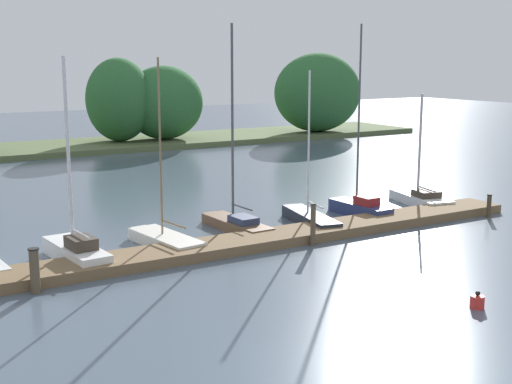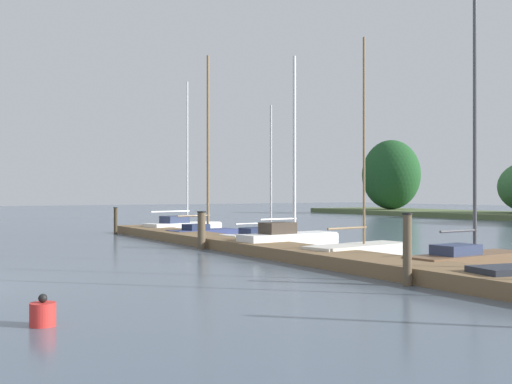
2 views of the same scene
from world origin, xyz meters
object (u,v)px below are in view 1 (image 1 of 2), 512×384
Objects in this scene: sailboat_4 at (164,238)px; mooring_piling_3 at (489,206)px; sailboat_5 at (235,220)px; channel_buoy_0 at (477,302)px; sailboat_6 at (309,217)px; sailboat_7 at (359,206)px; sailboat_3 at (75,249)px; mooring_piling_2 at (313,224)px; sailboat_8 at (420,197)px; mooring_piling_1 at (35,271)px.

mooring_piling_3 is (13.50, -2.87, 0.23)m from sailboat_4.
sailboat_4 is at bearing 100.10° from sailboat_5.
sailboat_4 reaches higher than channel_buoy_0.
sailboat_7 is (2.72, 0.18, 0.13)m from sailboat_6.
sailboat_3 is at bearing 88.55° from sailboat_4.
sailboat_7 reaches higher than sailboat_3.
sailboat_5 is 3.67m from mooring_piling_2.
mooring_piling_3 is (10.17, -3.62, 0.12)m from sailboat_5.
sailboat_4 is 1.32× the size of sailboat_8.
sailboat_7 reaches higher than sailboat_6.
sailboat_5 reaches higher than sailboat_6.
sailboat_5 is 5.97× the size of mooring_piling_1.
mooring_piling_1 is at bearing 109.95° from sailboat_5.
channel_buoy_0 is at bearing -162.53° from sailboat_4.
mooring_piling_2 is (-1.77, -2.73, 0.48)m from sailboat_6.
sailboat_5 is 3.07m from sailboat_6.
sailboat_3 is 8.19m from mooring_piling_2.
sailboat_8 is at bearing -91.28° from sailboat_3.
sailboat_4 is 11.09m from channel_buoy_0.
sailboat_5 reaches higher than mooring_piling_2.
mooring_piling_1 is at bearing 115.45° from sailboat_6.
sailboat_5 reaches higher than mooring_piling_1.
sailboat_4 is 5.87m from mooring_piling_1.
mooring_piling_2 is 1.55× the size of mooring_piling_3.
mooring_piling_1 is (-5.16, -2.76, 0.39)m from sailboat_4.
sailboat_4 is 1.08× the size of sailboat_6.
sailboat_8 is at bearing -93.19° from sailboat_5.
sailboat_6 is (9.60, 0.35, -0.14)m from sailboat_3.
sailboat_7 is 14.52m from mooring_piling_1.
sailboat_7 reaches higher than mooring_piling_2.
channel_buoy_0 is (-4.45, -10.30, -0.24)m from sailboat_7.
mooring_piling_1 is 0.86× the size of mooring_piling_2.
sailboat_8 is at bearing -85.65° from sailboat_7.
sailboat_6 is 0.77× the size of sailboat_7.
sailboat_4 is 12.99m from sailboat_8.
sailboat_7 reaches higher than mooring_piling_3.
sailboat_4 is 5.31m from mooring_piling_2.
sailboat_6 is 3.29m from mooring_piling_2.
sailboat_4 is 9.05m from sailboat_7.
sailboat_5 is 0.99× the size of sailboat_7.
sailboat_5 is 5.73m from sailboat_7.
channel_buoy_0 is (9.76, -7.33, -0.48)m from mooring_piling_1.
channel_buoy_0 is (0.04, -7.39, -0.59)m from mooring_piling_2.
sailboat_3 is 16.28m from sailboat_8.
sailboat_7 reaches higher than sailboat_4.
mooring_piling_3 is at bearing -126.39° from sailboat_7.
mooring_piling_2 is 3.24× the size of channel_buoy_0.
sailboat_7 is (9.04, 0.21, 0.15)m from sailboat_4.
mooring_piling_1 is at bearing 137.83° from sailboat_3.
sailboat_5 is 9.64m from sailboat_8.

